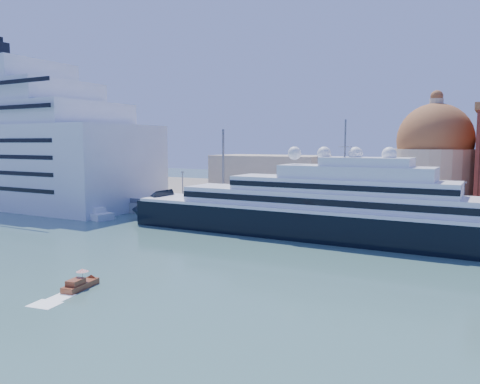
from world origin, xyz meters
The scene contains 9 objects.
ground centered at (0.00, 0.00, 0.00)m, with size 400.00×400.00×0.00m, color #355C58.
quay centered at (0.00, 34.00, 1.25)m, with size 180.00×10.00×2.50m, color gray.
land centered at (0.00, 75.00, 1.00)m, with size 260.00×72.00×2.00m, color slate.
quay_fence centered at (0.00, 29.50, 3.10)m, with size 180.00×0.10×1.20m, color slate.
superyacht centered at (3.02, 23.00, 4.34)m, with size 84.24×11.68×25.18m.
service_barge centered at (-47.55, 19.00, 0.85)m, with size 13.85×7.13×2.97m.
water_taxi centered at (-8.48, -20.13, 0.58)m, with size 2.50×5.32×2.43m.
church centered at (6.39, 57.72, 10.91)m, with size 66.00×18.00×25.50m.
lamp_posts centered at (-12.67, 32.27, 9.84)m, with size 120.80×2.40×18.00m.
Camera 1 is at (34.67, -58.76, 17.50)m, focal length 35.00 mm.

